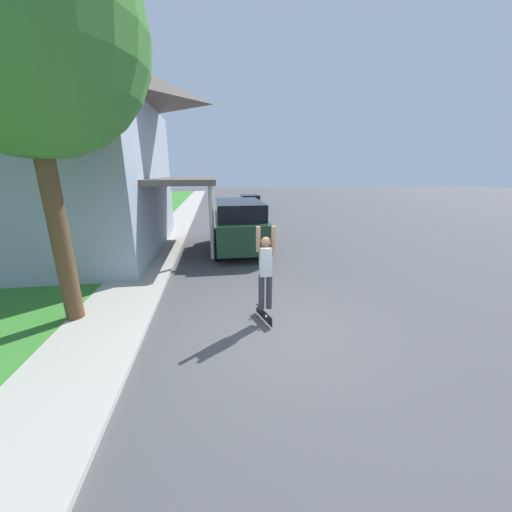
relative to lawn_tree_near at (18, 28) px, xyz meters
name	(u,v)px	position (x,y,z in m)	size (l,w,h in m)	color
ground_plane	(276,331)	(4.36, -1.04, -5.57)	(120.00, 120.00, 0.00)	#49494C
lawn	(32,261)	(-3.64, 4.96, -5.53)	(10.00, 80.00, 0.08)	#387F2D
sidewalk	(155,256)	(0.76, 4.96, -5.52)	(1.80, 80.00, 0.10)	#ADA89E
house	(24,135)	(-3.67, 6.17, -1.04)	(11.89, 8.95, 8.56)	#99A3B2
lawn_tree_near	(18,28)	(0.00, 0.00, 0.00)	(4.31, 4.31, 7.67)	brown
suv_parked	(239,224)	(4.18, 5.57, -4.46)	(2.15, 4.49, 2.07)	#193823
car_down_street	(250,202)	(6.27, 19.15, -4.93)	(1.87, 4.50, 1.32)	black
skateboarder	(266,268)	(4.20, -0.62, -4.30)	(0.41, 0.21, 1.83)	#38383D
skateboard	(263,315)	(4.17, -0.58, -5.43)	(0.27, 0.78, 0.25)	black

